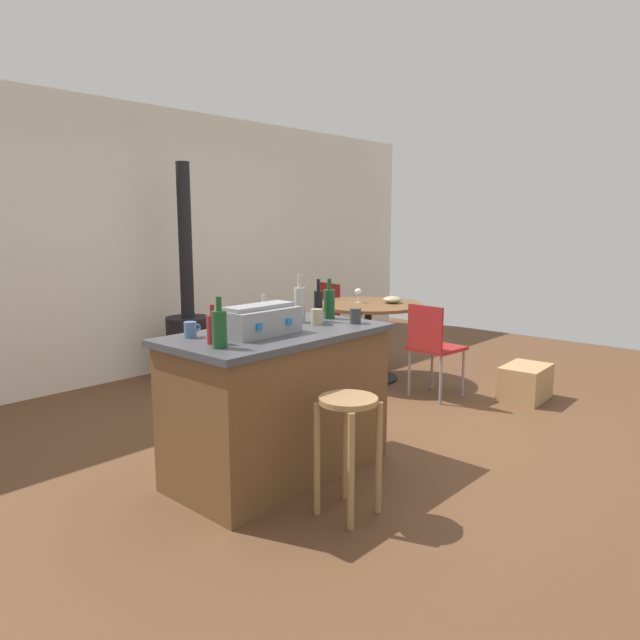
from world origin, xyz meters
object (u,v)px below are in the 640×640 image
Objects in this scene: bottle_1 at (264,313)px; wood_stove at (189,329)px; serving_bowl at (392,300)px; wooden_stool at (348,431)px; cardboard_box at (525,382)px; toolbox at (259,320)px; cup_1 at (191,330)px; cup_2 at (356,316)px; bottle_5 at (300,304)px; folding_chair_far at (432,344)px; wine_glass at (358,292)px; kitchen_island at (279,402)px; cup_0 at (317,317)px; dining_table at (368,321)px; bottle_3 at (213,329)px; bottle_0 at (318,305)px; bottle_2 at (329,303)px; folding_chair_near at (321,316)px; bottle_4 at (219,328)px.

wood_stove is at bearing 67.03° from bottle_1.
wood_stove reaches higher than serving_bowl.
wooden_stool is 2.69m from cardboard_box.
wooden_stool is 3.60× the size of serving_bowl.
toolbox is 0.96× the size of cardboard_box.
cup_1 is at bearing -124.91° from wood_stove.
bottle_1 is 0.59m from cup_2.
wood_stove is 2.32m from bottle_5.
folding_chair_far is 5.90× the size of wine_glass.
kitchen_island is at bearing -112.92° from wood_stove.
wooden_stool is (-0.12, -0.65, 0.01)m from kitchen_island.
wood_stove is 3.22m from cardboard_box.
wood_stove reaches higher than cup_0.
dining_table is 3.42× the size of bottle_5.
cup_2 reaches higher than cup_1.
kitchen_island is at bearing 1.11° from bottle_3.
bottle_0 is at bearing -27.13° from bottle_1.
folding_chair_far is 1.54m from bottle_2.
folding_chair_near is 1.04× the size of folding_chair_far.
kitchen_island reaches higher than serving_bowl.
cup_1 is (0.02, 0.23, -0.04)m from bottle_3.
bottle_0 is 1.43× the size of bottle_1.
wooden_stool is at bearing -144.69° from dining_table.
wine_glass reaches higher than kitchen_island.
bottle_2 is 1.06m from bottle_3.
cup_1 is at bearing 79.15° from bottle_4.
bottle_0 reaches higher than folding_chair_far.
kitchen_island is at bearing -171.94° from bottle_2.
wooden_stool is 1.05m from bottle_5.
bottle_2 is at bearing -177.65° from folding_chair_far.
bottle_4 is at bearing -162.19° from serving_bowl.
cup_2 is (-1.49, -0.32, 0.46)m from folding_chair_far.
folding_chair_near is 2.72m from bottle_5.
wood_stove is 2.29m from bottle_1.
kitchen_island is at bearing -161.12° from serving_bowl.
serving_bowl reaches higher than cardboard_box.
cardboard_box is at bearing -16.42° from bottle_1.
dining_table is at bearing 136.64° from serving_bowl.
serving_bowl is (0.31, 0.66, 0.30)m from folding_chair_far.
cup_2 is (0.20, -0.16, -0.00)m from cup_0.
cup_1 is at bearing -179.94° from bottle_1.
bottle_0 is (0.42, 0.05, 0.56)m from kitchen_island.
toolbox is 0.33m from bottle_1.
folding_chair_near is 2.68m from bottle_0.
dining_table is at bearing -105.61° from folding_chair_near.
wooden_stool is 0.94m from cup_2.
cup_0 is 2.40m from cardboard_box.
cardboard_box is at bearing -9.16° from bottle_3.
wood_stove is 2.54m from cup_2.
dining_table is (2.16, 0.96, 0.13)m from kitchen_island.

